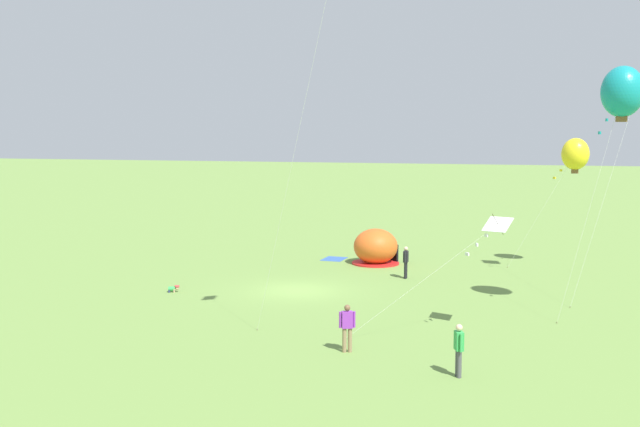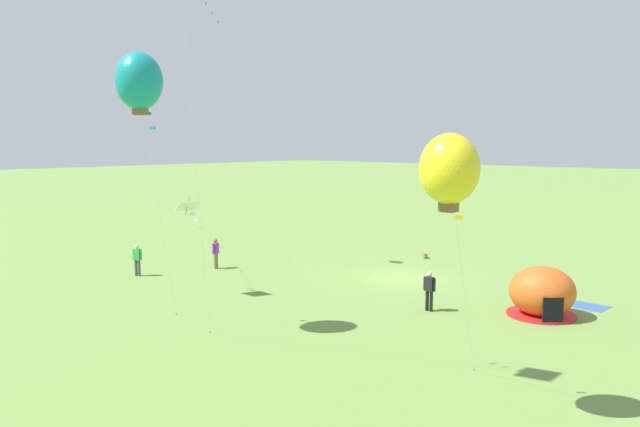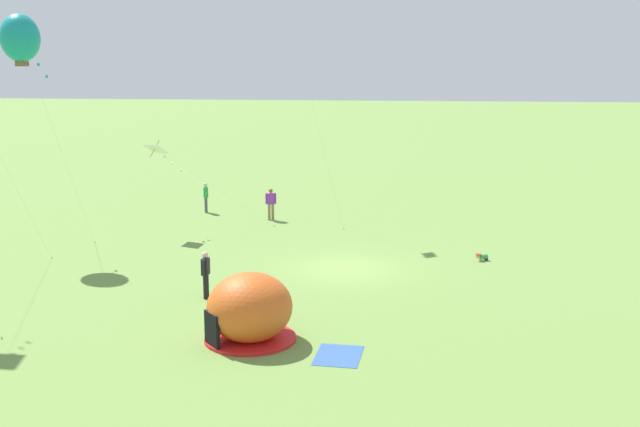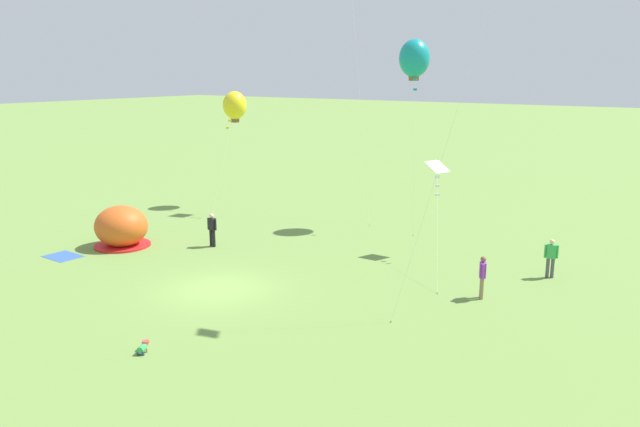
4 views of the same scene
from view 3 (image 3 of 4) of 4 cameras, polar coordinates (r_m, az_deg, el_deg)
name	(u,v)px [view 3 (image 3 of 4)]	position (r m, az deg, el deg)	size (l,w,h in m)	color
ground_plane	(345,269)	(30.94, 1.92, -4.23)	(300.00, 300.00, 0.00)	olive
popup_tent	(250,309)	(22.94, -5.39, -7.23)	(2.81, 2.81, 2.10)	#D8591E
picnic_blanket	(338,355)	(21.99, 1.41, -10.76)	(1.70, 1.30, 0.01)	#3359A5
toddler_crawling	(482,257)	(32.88, 12.23, -3.23)	(0.39, 0.55, 0.32)	green
person_watching_sky	(271,203)	(40.46, -3.76, 0.84)	(0.37, 0.55, 1.72)	#8C7251
person_center_field	(206,196)	(42.95, -8.70, 1.34)	(0.55, 0.37, 1.72)	#4C4C51
person_near_tent	(206,272)	(27.16, -8.71, -4.45)	(0.59, 0.25, 1.72)	black
kite_teal	(20,38)	(35.82, -21.89, 12.29)	(2.22, 3.10, 10.45)	silver
kite_white	(159,152)	(37.39, -12.16, 4.61)	(3.10, 5.97, 4.68)	silver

